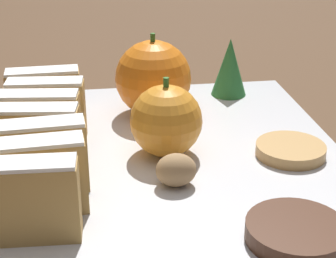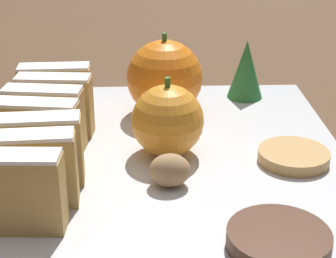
{
  "view_description": "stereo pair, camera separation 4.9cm",
  "coord_description": "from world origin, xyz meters",
  "px_view_note": "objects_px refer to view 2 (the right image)",
  "views": [
    {
      "loc": [
        -0.06,
        -0.44,
        0.24
      ],
      "look_at": [
        0.0,
        0.0,
        0.04
      ],
      "focal_mm": 60.0,
      "sensor_mm": 36.0,
      "label": 1
    },
    {
      "loc": [
        -0.02,
        -0.45,
        0.24
      ],
      "look_at": [
        0.0,
        0.0,
        0.04
      ],
      "focal_mm": 60.0,
      "sensor_mm": 36.0,
      "label": 2
    }
  ],
  "objects_px": {
    "chocolate_cookie": "(279,240)",
    "walnut": "(173,170)",
    "orange_far": "(162,78)",
    "orange_near": "(165,121)"
  },
  "relations": [
    {
      "from": "walnut",
      "to": "chocolate_cookie",
      "type": "xyz_separation_m",
      "value": [
        0.07,
        -0.09,
        -0.01
      ]
    },
    {
      "from": "orange_far",
      "to": "walnut",
      "type": "bearing_deg",
      "value": -88.27
    },
    {
      "from": "orange_far",
      "to": "chocolate_cookie",
      "type": "xyz_separation_m",
      "value": [
        0.07,
        -0.24,
        -0.03
      ]
    },
    {
      "from": "orange_near",
      "to": "walnut",
      "type": "bearing_deg",
      "value": -85.24
    },
    {
      "from": "walnut",
      "to": "chocolate_cookie",
      "type": "bearing_deg",
      "value": -52.04
    },
    {
      "from": "orange_far",
      "to": "chocolate_cookie",
      "type": "bearing_deg",
      "value": -73.19
    },
    {
      "from": "orange_near",
      "to": "orange_far",
      "type": "xyz_separation_m",
      "value": [
        0.0,
        0.1,
        0.01
      ]
    },
    {
      "from": "chocolate_cookie",
      "to": "walnut",
      "type": "bearing_deg",
      "value": 127.96
    },
    {
      "from": "walnut",
      "to": "chocolate_cookie",
      "type": "height_order",
      "value": "walnut"
    },
    {
      "from": "orange_far",
      "to": "chocolate_cookie",
      "type": "height_order",
      "value": "orange_far"
    }
  ]
}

